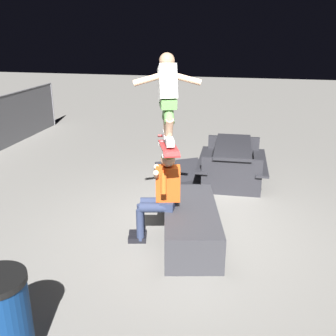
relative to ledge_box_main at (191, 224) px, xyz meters
The scene contains 8 objects.
ground_plane 0.38m from the ledge_box_main, 35.19° to the left, with size 40.00×40.00×0.00m, color gray.
ledge_box_main is the anchor object (origin of this frame).
person_sitting_on_ledge 0.66m from the ledge_box_main, 98.27° to the left, with size 0.59×0.78×1.35m.
skateboard 1.24m from the ledge_box_main, 111.14° to the left, with size 1.03×0.51×0.13m.
skater_airborne 1.91m from the ledge_box_main, 101.33° to the left, with size 0.63×0.87×1.12m.
kicker_ramp 2.38m from the ledge_box_main, 11.18° to the left, with size 1.54×1.45×0.35m.
picnic_table_back 2.59m from the ledge_box_main, 10.00° to the right, with size 1.74×1.40×0.75m.
trash_bin 2.88m from the ledge_box_main, 153.29° to the left, with size 0.53×0.53×0.94m.
Camera 1 is at (-5.21, -0.89, 2.93)m, focal length 41.61 mm.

